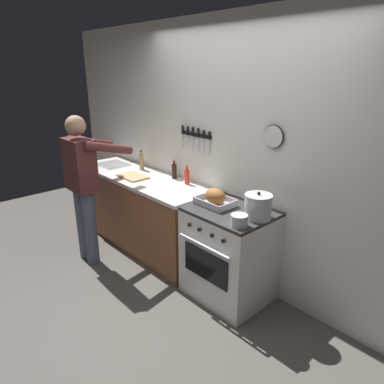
{
  "coord_description": "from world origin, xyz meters",
  "views": [
    {
      "loc": [
        2.15,
        -1.25,
        2.12
      ],
      "look_at": [
        -0.15,
        0.85,
        1.01
      ],
      "focal_mm": 32.81,
      "sensor_mm": 36.0,
      "label": 1
    }
  ],
  "objects_px": {
    "roasting_pan": "(215,198)",
    "bottle_soy_sauce": "(174,171)",
    "person_cook": "(84,181)",
    "bottle_hot_sauce": "(187,176)",
    "stock_pot": "(258,206)",
    "bottle_vinegar": "(142,162)",
    "cutting_board": "(133,177)",
    "stove": "(229,254)",
    "saucepan": "(239,221)"
  },
  "relations": [
    {
      "from": "cutting_board",
      "to": "bottle_hot_sauce",
      "type": "height_order",
      "value": "bottle_hot_sauce"
    },
    {
      "from": "bottle_soy_sauce",
      "to": "bottle_hot_sauce",
      "type": "bearing_deg",
      "value": -6.16
    },
    {
      "from": "stove",
      "to": "roasting_pan",
      "type": "xyz_separation_m",
      "value": [
        -0.18,
        -0.02,
        0.52
      ]
    },
    {
      "from": "roasting_pan",
      "to": "bottle_hot_sauce",
      "type": "bearing_deg",
      "value": 161.12
    },
    {
      "from": "roasting_pan",
      "to": "bottle_soy_sauce",
      "type": "distance_m",
      "value": 0.93
    },
    {
      "from": "bottle_soy_sauce",
      "to": "bottle_hot_sauce",
      "type": "relative_size",
      "value": 1.01
    },
    {
      "from": "cutting_board",
      "to": "roasting_pan",
      "type": "bearing_deg",
      "value": 4.06
    },
    {
      "from": "stove",
      "to": "cutting_board",
      "type": "height_order",
      "value": "cutting_board"
    },
    {
      "from": "saucepan",
      "to": "bottle_vinegar",
      "type": "height_order",
      "value": "bottle_vinegar"
    },
    {
      "from": "cutting_board",
      "to": "bottle_hot_sauce",
      "type": "relative_size",
      "value": 1.68
    },
    {
      "from": "stove",
      "to": "saucepan",
      "type": "relative_size",
      "value": 6.41
    },
    {
      "from": "roasting_pan",
      "to": "cutting_board",
      "type": "height_order",
      "value": "roasting_pan"
    },
    {
      "from": "stock_pot",
      "to": "bottle_hot_sauce",
      "type": "distance_m",
      "value": 1.11
    },
    {
      "from": "person_cook",
      "to": "bottle_vinegar",
      "type": "xyz_separation_m",
      "value": [
        -0.11,
        0.84,
        0.05
      ]
    },
    {
      "from": "cutting_board",
      "to": "bottle_vinegar",
      "type": "bearing_deg",
      "value": 126.51
    },
    {
      "from": "saucepan",
      "to": "cutting_board",
      "type": "height_order",
      "value": "saucepan"
    },
    {
      "from": "roasting_pan",
      "to": "saucepan",
      "type": "height_order",
      "value": "roasting_pan"
    },
    {
      "from": "roasting_pan",
      "to": "bottle_soy_sauce",
      "type": "relative_size",
      "value": 1.64
    },
    {
      "from": "cutting_board",
      "to": "bottle_hot_sauce",
      "type": "xyz_separation_m",
      "value": [
        0.61,
        0.31,
        0.08
      ]
    },
    {
      "from": "roasting_pan",
      "to": "bottle_hot_sauce",
      "type": "xyz_separation_m",
      "value": [
        -0.65,
        0.22,
        0.02
      ]
    },
    {
      "from": "roasting_pan",
      "to": "saucepan",
      "type": "distance_m",
      "value": 0.5
    },
    {
      "from": "stock_pot",
      "to": "cutting_board",
      "type": "distance_m",
      "value": 1.72
    },
    {
      "from": "person_cook",
      "to": "bottle_vinegar",
      "type": "distance_m",
      "value": 0.85
    },
    {
      "from": "stock_pot",
      "to": "bottle_soy_sauce",
      "type": "relative_size",
      "value": 1.11
    },
    {
      "from": "person_cook",
      "to": "bottle_hot_sauce",
      "type": "bearing_deg",
      "value": -32.24
    },
    {
      "from": "stock_pot",
      "to": "saucepan",
      "type": "bearing_deg",
      "value": -89.41
    },
    {
      "from": "roasting_pan",
      "to": "stock_pot",
      "type": "bearing_deg",
      "value": 6.41
    },
    {
      "from": "cutting_board",
      "to": "saucepan",
      "type": "bearing_deg",
      "value": -3.45
    },
    {
      "from": "stove",
      "to": "stock_pot",
      "type": "height_order",
      "value": "stock_pot"
    },
    {
      "from": "bottle_vinegar",
      "to": "cutting_board",
      "type": "bearing_deg",
      "value": -53.49
    },
    {
      "from": "person_cook",
      "to": "bottle_hot_sauce",
      "type": "height_order",
      "value": "person_cook"
    },
    {
      "from": "stove",
      "to": "cutting_board",
      "type": "relative_size",
      "value": 2.5
    },
    {
      "from": "person_cook",
      "to": "cutting_board",
      "type": "bearing_deg",
      "value": -2.71
    },
    {
      "from": "saucepan",
      "to": "bottle_hot_sauce",
      "type": "bearing_deg",
      "value": 159.43
    },
    {
      "from": "bottle_vinegar",
      "to": "bottle_soy_sauce",
      "type": "height_order",
      "value": "bottle_vinegar"
    },
    {
      "from": "stock_pot",
      "to": "stove",
      "type": "bearing_deg",
      "value": -173.26
    },
    {
      "from": "bottle_soy_sauce",
      "to": "person_cook",
      "type": "bearing_deg",
      "value": -116.57
    },
    {
      "from": "person_cook",
      "to": "bottle_vinegar",
      "type": "height_order",
      "value": "person_cook"
    },
    {
      "from": "saucepan",
      "to": "cutting_board",
      "type": "distance_m",
      "value": 1.72
    },
    {
      "from": "bottle_vinegar",
      "to": "stove",
      "type": "bearing_deg",
      "value": -5.72
    },
    {
      "from": "person_cook",
      "to": "stock_pot",
      "type": "bearing_deg",
      "value": -62.16
    },
    {
      "from": "stock_pot",
      "to": "bottle_hot_sauce",
      "type": "xyz_separation_m",
      "value": [
        -1.1,
        0.17,
        -0.02
      ]
    },
    {
      "from": "cutting_board",
      "to": "bottle_soy_sauce",
      "type": "height_order",
      "value": "bottle_soy_sauce"
    },
    {
      "from": "person_cook",
      "to": "bottle_hot_sauce",
      "type": "xyz_separation_m",
      "value": [
        0.7,
        0.87,
        0.04
      ]
    },
    {
      "from": "saucepan",
      "to": "bottle_vinegar",
      "type": "xyz_separation_m",
      "value": [
        -1.92,
        0.38,
        0.05
      ]
    },
    {
      "from": "stock_pot",
      "to": "bottle_vinegar",
      "type": "height_order",
      "value": "bottle_vinegar"
    },
    {
      "from": "saucepan",
      "to": "stove",
      "type": "bearing_deg",
      "value": 142.52
    },
    {
      "from": "stock_pot",
      "to": "bottle_vinegar",
      "type": "bearing_deg",
      "value": 176.05
    },
    {
      "from": "bottle_vinegar",
      "to": "bottle_hot_sauce",
      "type": "relative_size",
      "value": 1.15
    },
    {
      "from": "roasting_pan",
      "to": "bottle_soy_sauce",
      "type": "height_order",
      "value": "bottle_soy_sauce"
    }
  ]
}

